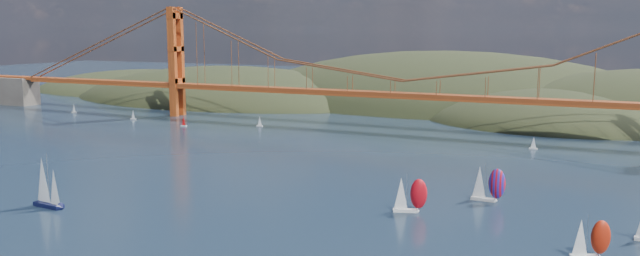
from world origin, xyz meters
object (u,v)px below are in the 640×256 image
(sloop_navy, at_px, (46,183))
(racer_0, at_px, (409,194))
(racer_rwb, at_px, (488,183))
(racer_1, at_px, (590,238))

(sloop_navy, relative_size, racer_0, 1.47)
(sloop_navy, distance_m, racer_rwb, 111.17)
(racer_1, bearing_deg, racer_0, 134.93)
(racer_0, relative_size, racer_1, 1.09)
(racer_0, bearing_deg, racer_rwb, 30.55)
(racer_rwb, bearing_deg, sloop_navy, -149.22)
(sloop_navy, height_order, racer_1, sloop_navy)
(sloop_navy, height_order, racer_rwb, sloop_navy)
(sloop_navy, bearing_deg, racer_rwb, 32.77)
(racer_0, distance_m, racer_rwb, 23.63)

